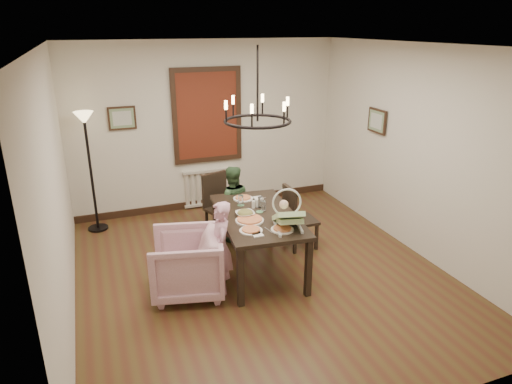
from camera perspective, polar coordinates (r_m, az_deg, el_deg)
room_shell at (r=5.73m, az=-0.66°, el=3.89°), size 4.51×5.00×2.81m
dining_table at (r=5.77m, az=0.17°, el=-3.54°), size 1.08×1.73×0.77m
chair_far at (r=6.77m, az=-4.24°, el=-1.77°), size 0.54×0.54×0.96m
chair_right at (r=6.46m, az=5.67°, el=-3.09°), size 0.41×0.41×0.93m
armchair at (r=5.46m, az=-8.62°, el=-8.81°), size 1.01×0.99×0.76m
elderly_woman at (r=5.40m, az=-4.42°, el=-7.91°), size 0.28×0.38×0.94m
seated_man at (r=6.65m, az=-3.02°, el=-2.25°), size 0.52×0.43×0.94m
baby_bouncer at (r=5.31m, az=4.04°, el=-2.85°), size 0.47×0.57×0.33m
salad_bowl at (r=5.65m, az=-1.36°, el=-2.74°), size 0.28×0.28×0.07m
pizza_platter at (r=5.51m, az=-0.81°, el=-3.50°), size 0.35×0.35×0.04m
drinking_glass at (r=5.80m, az=0.93°, el=-1.80°), size 0.06×0.06×0.12m
window_blinds at (r=7.63m, az=-6.12°, el=9.47°), size 1.00×0.03×1.40m
radiator at (r=7.98m, az=-5.82°, el=0.64°), size 0.92×0.12×0.62m
picture_back at (r=7.42m, az=-16.40°, el=8.85°), size 0.42×0.03×0.36m
picture_right at (r=7.14m, az=14.89°, el=8.58°), size 0.03×0.42×0.36m
floor_lamp at (r=7.27m, az=-19.90°, el=2.10°), size 0.30×0.30×1.80m
chandelier at (r=5.38m, az=0.19°, el=8.85°), size 0.80×0.80×0.04m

